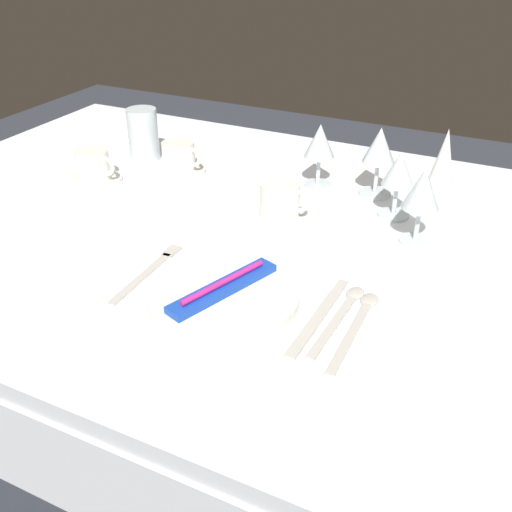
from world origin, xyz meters
TOP-DOWN VIEW (x-y plane):
  - ground_plane at (0.00, 0.00)m, footprint 6.00×6.00m
  - dining_table at (0.00, 0.00)m, footprint 1.80×1.11m
  - dinner_plate at (0.01, -0.25)m, footprint 0.25×0.25m
  - toothbrush_package at (0.01, -0.25)m, footprint 0.10×0.21m
  - fork_outer at (-0.15, -0.23)m, footprint 0.02×0.21m
  - dinner_knife at (0.17, -0.23)m, footprint 0.02×0.23m
  - spoon_soup at (0.20, -0.20)m, footprint 0.03×0.21m
  - spoon_dessert at (0.23, -0.21)m, footprint 0.03×0.22m
  - saucer_left at (-0.34, 0.18)m, footprint 0.12×0.12m
  - coffee_cup_left at (-0.34, 0.18)m, footprint 0.10×0.08m
  - saucer_right at (-0.49, 0.04)m, footprint 0.12×0.12m
  - coffee_cup_right at (-0.48, 0.04)m, footprint 0.10×0.08m
  - saucer_far at (-0.03, 0.06)m, footprint 0.12×0.12m
  - coffee_cup_far at (-0.02, 0.06)m, footprint 0.10×0.08m
  - wine_glass_centre at (0.12, 0.26)m, footprint 0.07×0.07m
  - wine_glass_left at (-0.02, 0.25)m, footprint 0.07×0.07m
  - wine_glass_right at (0.18, 0.17)m, footprint 0.06×0.06m
  - wine_glass_far at (0.25, 0.08)m, footprint 0.07×0.07m
  - drink_tumbler at (-0.47, 0.22)m, footprint 0.07×0.07m
  - napkin_folded at (0.25, 0.26)m, footprint 0.08×0.08m

SIDE VIEW (x-z plane):
  - ground_plane at x=0.00m, z-range 0.00..0.00m
  - dining_table at x=0.00m, z-range 0.29..1.03m
  - spoon_soup at x=0.20m, z-range 0.74..0.75m
  - spoon_dessert at x=0.23m, z-range 0.74..0.75m
  - fork_outer at x=-0.15m, z-range 0.74..0.74m
  - dinner_knife at x=0.17m, z-range 0.74..0.74m
  - saucer_left at x=-0.34m, z-range 0.74..0.75m
  - saucer_right at x=-0.49m, z-range 0.74..0.75m
  - saucer_far at x=-0.03m, z-range 0.74..0.75m
  - dinner_plate at x=0.01m, z-range 0.74..0.76m
  - toothbrush_package at x=0.01m, z-range 0.75..0.78m
  - coffee_cup_left at x=-0.34m, z-range 0.75..0.82m
  - coffee_cup_right at x=-0.48m, z-range 0.75..0.82m
  - coffee_cup_far at x=-0.02m, z-range 0.75..0.82m
  - drink_tumbler at x=-0.47m, z-range 0.74..0.87m
  - napkin_folded at x=0.25m, z-range 0.74..0.91m
  - wine_glass_right at x=0.18m, z-range 0.77..0.90m
  - wine_glass_left at x=-0.02m, z-range 0.77..0.91m
  - wine_glass_far at x=0.25m, z-range 0.77..0.92m
  - wine_glass_centre at x=0.12m, z-range 0.77..0.92m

